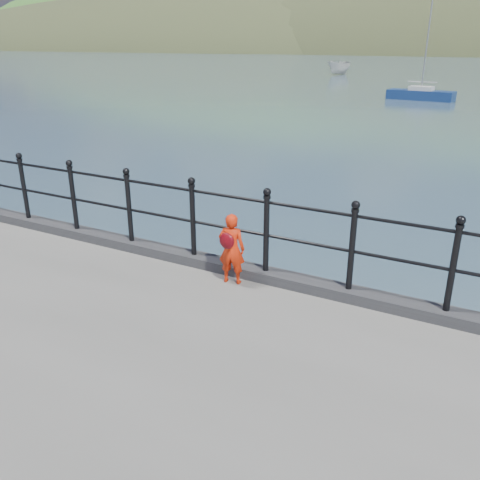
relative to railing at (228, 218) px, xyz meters
The scene contains 6 objects.
ground 1.83m from the railing, 90.00° to the left, with size 600.00×600.00×0.00m, color #2D4251.
kerb 0.75m from the railing, 140.53° to the right, with size 60.00×0.30×0.15m, color #28282B.
railing is the anchor object (origin of this frame).
child 0.48m from the railing, 53.91° to the right, with size 0.42×0.35×1.01m.
launch_white 64.32m from the railing, 106.58° to the left, with size 1.74×4.62×1.78m, color beige.
sailboat_port 35.45m from the railing, 95.52° to the left, with size 4.95×2.04×7.16m.
Camera 1 is at (3.37, -6.04, 4.16)m, focal length 38.00 mm.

